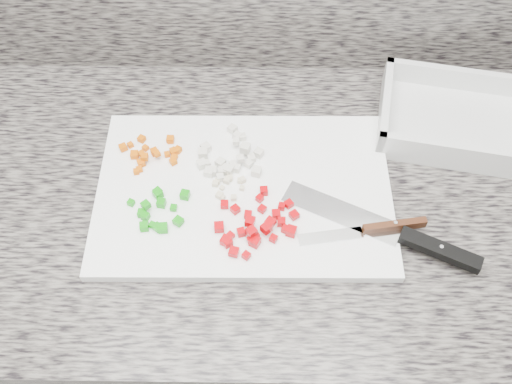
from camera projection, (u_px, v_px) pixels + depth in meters
cabinet at (232, 304)px, 1.33m from camera, size 3.92×0.62×0.86m
countertop at (223, 195)px, 0.97m from camera, size 3.96×0.64×0.04m
cutting_board at (244, 192)px, 0.94m from camera, size 0.48×0.32×0.02m
carrot_pile at (153, 152)px, 0.96m from camera, size 0.11×0.08×0.02m
onion_pile at (229, 158)px, 0.95m from camera, size 0.11×0.12×0.03m
green_pepper_pile at (158, 211)px, 0.90m from camera, size 0.10×0.08×0.02m
red_pepper_pile at (256, 226)px, 0.88m from camera, size 0.13×0.13×0.02m
garlic_pile at (227, 184)px, 0.93m from camera, size 0.06×0.06×0.01m
chef_knife at (405, 237)px, 0.87m from camera, size 0.30×0.17×0.02m
paring_knife at (378, 228)px, 0.88m from camera, size 0.20×0.05×0.02m
tray at (457, 121)px, 1.01m from camera, size 0.30×0.24×0.06m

